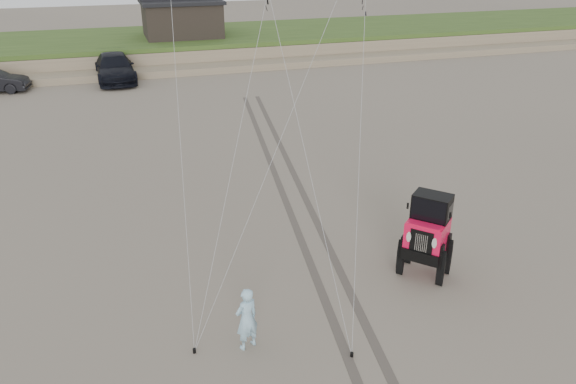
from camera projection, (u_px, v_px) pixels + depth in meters
name	position (u px, v px, depth m)	size (l,w,h in m)	color
ground	(319.00, 332.00, 14.28)	(160.00, 160.00, 0.00)	#6B6054
dune_ridge	(159.00, 47.00, 46.43)	(160.00, 14.25, 1.73)	#7A6B54
cabin	(182.00, 17.00, 45.55)	(6.40, 5.40, 3.35)	black
truck_c	(115.00, 68.00, 38.85)	(2.53, 6.22, 1.81)	black
jeep	(426.00, 244.00, 16.32)	(2.35, 5.44, 2.03)	#F60F3F
man	(247.00, 319.00, 13.43)	(0.61, 0.40, 1.68)	#8AC0D6
stake_main	(194.00, 351.00, 13.54)	(0.08, 0.08, 0.12)	black
stake_aux	(352.00, 355.00, 13.42)	(0.08, 0.08, 0.12)	black
tire_tracks	(294.00, 196.00, 21.77)	(5.22, 29.74, 0.01)	#4C443D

